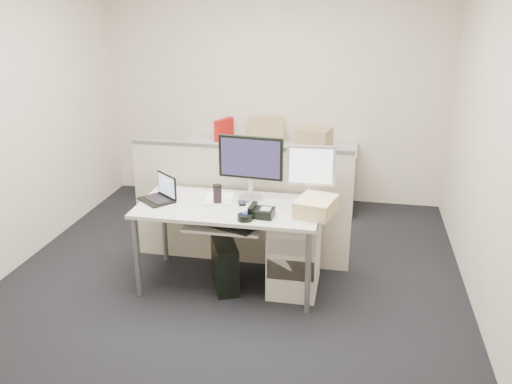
% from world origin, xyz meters
% --- Properties ---
extents(floor, '(4.00, 4.50, 0.01)m').
position_xyz_m(floor, '(0.00, 0.00, -0.01)').
color(floor, black).
rests_on(floor, ground).
extents(wall_back, '(4.00, 0.02, 2.70)m').
position_xyz_m(wall_back, '(0.00, 2.25, 1.35)').
color(wall_back, beige).
rests_on(wall_back, ground).
extents(wall_front, '(4.00, 0.02, 2.70)m').
position_xyz_m(wall_front, '(0.00, -2.25, 1.35)').
color(wall_front, beige).
rests_on(wall_front, ground).
extents(wall_right, '(0.02, 4.50, 2.70)m').
position_xyz_m(wall_right, '(2.00, 0.00, 1.35)').
color(wall_right, beige).
rests_on(wall_right, ground).
extents(desk, '(1.50, 0.75, 0.73)m').
position_xyz_m(desk, '(0.00, 0.00, 0.66)').
color(desk, beige).
rests_on(desk, floor).
extents(keyboard_tray, '(0.62, 0.32, 0.02)m').
position_xyz_m(keyboard_tray, '(0.00, -0.18, 0.62)').
color(keyboard_tray, beige).
rests_on(keyboard_tray, desk).
extents(drawer_pedestal, '(0.40, 0.55, 0.65)m').
position_xyz_m(drawer_pedestal, '(0.55, 0.05, 0.33)').
color(drawer_pedestal, silver).
rests_on(drawer_pedestal, floor).
extents(cubicle_partition, '(2.00, 0.06, 1.10)m').
position_xyz_m(cubicle_partition, '(0.00, 0.45, 0.55)').
color(cubicle_partition, '#BBB198').
rests_on(cubicle_partition, floor).
extents(back_counter, '(2.00, 0.60, 0.72)m').
position_xyz_m(back_counter, '(0.00, 1.93, 0.36)').
color(back_counter, silver).
rests_on(back_counter, floor).
extents(monitor_main, '(0.56, 0.26, 0.55)m').
position_xyz_m(monitor_main, '(0.15, 0.18, 1.00)').
color(monitor_main, black).
rests_on(monitor_main, desk).
extents(monitor_small, '(0.41, 0.22, 0.49)m').
position_xyz_m(monitor_small, '(0.65, 0.18, 0.97)').
color(monitor_small, '#B7B7BC').
rests_on(monitor_small, desk).
extents(laptop, '(0.36, 0.35, 0.22)m').
position_xyz_m(laptop, '(-0.62, -0.02, 0.84)').
color(laptop, black).
rests_on(laptop, desk).
extents(trackball, '(0.12, 0.12, 0.05)m').
position_xyz_m(trackball, '(0.20, -0.28, 0.75)').
color(trackball, black).
rests_on(trackball, desk).
extents(desk_phone, '(0.20, 0.17, 0.06)m').
position_xyz_m(desk_phone, '(0.31, -0.18, 0.76)').
color(desk_phone, black).
rests_on(desk_phone, desk).
extents(paper_stack, '(0.27, 0.32, 0.01)m').
position_xyz_m(paper_stack, '(-0.11, 0.12, 0.74)').
color(paper_stack, white).
rests_on(paper_stack, desk).
extents(sticky_pad, '(0.11, 0.11, 0.01)m').
position_xyz_m(sticky_pad, '(0.18, -0.18, 0.74)').
color(sticky_pad, yellow).
rests_on(sticky_pad, desk).
extents(travel_mug, '(0.09, 0.09, 0.15)m').
position_xyz_m(travel_mug, '(-0.10, 0.02, 0.81)').
color(travel_mug, black).
rests_on(travel_mug, desk).
extents(banana, '(0.18, 0.06, 0.04)m').
position_xyz_m(banana, '(0.28, -0.15, 0.75)').
color(banana, yellow).
rests_on(banana, desk).
extents(cellphone, '(0.09, 0.11, 0.01)m').
position_xyz_m(cellphone, '(0.10, 0.05, 0.74)').
color(cellphone, black).
rests_on(cellphone, desk).
extents(manila_folders, '(0.35, 0.40, 0.13)m').
position_xyz_m(manila_folders, '(0.72, -0.05, 0.80)').
color(manila_folders, tan).
rests_on(manila_folders, desk).
extents(keyboard, '(0.46, 0.29, 0.02)m').
position_xyz_m(keyboard, '(0.05, -0.22, 0.64)').
color(keyboard, black).
rests_on(keyboard, keyboard_tray).
extents(pc_tower_desk, '(0.33, 0.48, 0.41)m').
position_xyz_m(pc_tower_desk, '(-0.03, -0.05, 0.21)').
color(pc_tower_desk, black).
rests_on(pc_tower_desk, floor).
extents(pc_tower_spare_dark, '(0.20, 0.42, 0.38)m').
position_xyz_m(pc_tower_spare_dark, '(-1.45, 2.03, 0.19)').
color(pc_tower_spare_dark, black).
rests_on(pc_tower_spare_dark, floor).
extents(pc_tower_spare_silver, '(0.21, 0.46, 0.42)m').
position_xyz_m(pc_tower_spare_silver, '(-1.30, 2.03, 0.21)').
color(pc_tower_spare_silver, '#B7B7BC').
rests_on(pc_tower_spare_silver, floor).
extents(cardboard_box_left, '(0.44, 0.36, 0.29)m').
position_xyz_m(cardboard_box_left, '(-0.05, 2.05, 0.87)').
color(cardboard_box_left, tan).
rests_on(cardboard_box_left, back_counter).
extents(cardboard_box_right, '(0.42, 0.36, 0.26)m').
position_xyz_m(cardboard_box_right, '(0.53, 1.81, 0.85)').
color(cardboard_box_right, tan).
rests_on(cardboard_box_right, back_counter).
extents(red_binder, '(0.18, 0.30, 0.28)m').
position_xyz_m(red_binder, '(-0.55, 2.03, 0.86)').
color(red_binder, '#A61110').
rests_on(red_binder, back_counter).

